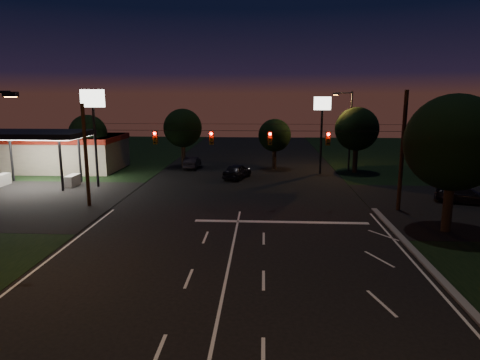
# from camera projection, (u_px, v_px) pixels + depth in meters

# --- Properties ---
(ground) EXTENTS (140.00, 140.00, 0.00)m
(ground) POSITION_uv_depth(u_px,v_px,m) (222.00, 299.00, 18.49)
(ground) COLOR black
(ground) RESTS_ON ground
(cross_street_left) EXTENTS (20.00, 16.00, 0.02)m
(cross_street_left) POSITION_uv_depth(u_px,v_px,m) (0.00, 201.00, 35.24)
(cross_street_left) COLOR black
(cross_street_left) RESTS_ON ground
(stop_bar) EXTENTS (12.00, 0.50, 0.01)m
(stop_bar) POSITION_uv_depth(u_px,v_px,m) (281.00, 222.00, 29.58)
(stop_bar) COLOR silver
(stop_bar) RESTS_ON ground
(utility_pole_right) EXTENTS (0.30, 0.30, 9.00)m
(utility_pole_right) POSITION_uv_depth(u_px,v_px,m) (398.00, 210.00, 32.52)
(utility_pole_right) COLOR black
(utility_pole_right) RESTS_ON ground
(utility_pole_left) EXTENTS (0.28, 0.28, 8.00)m
(utility_pole_left) POSITION_uv_depth(u_px,v_px,m) (89.00, 206.00, 33.83)
(utility_pole_left) COLOR black
(utility_pole_left) RESTS_ON ground
(signal_span) EXTENTS (24.00, 0.40, 1.56)m
(signal_span) POSITION_uv_depth(u_px,v_px,m) (241.00, 137.00, 32.05)
(signal_span) COLOR black
(signal_span) RESTS_ON ground
(gas_station) EXTENTS (14.20, 16.10, 5.25)m
(gas_station) POSITION_uv_depth(u_px,v_px,m) (58.00, 150.00, 48.95)
(gas_station) COLOR gray
(gas_station) RESTS_ON ground
(pole_sign_left_near) EXTENTS (2.20, 0.30, 9.10)m
(pole_sign_left_near) POSITION_uv_depth(u_px,v_px,m) (93.00, 113.00, 39.40)
(pole_sign_left_near) COLOR black
(pole_sign_left_near) RESTS_ON ground
(pole_sign_right) EXTENTS (1.80, 0.30, 8.40)m
(pole_sign_right) POSITION_uv_depth(u_px,v_px,m) (322.00, 117.00, 46.18)
(pole_sign_right) COLOR black
(pole_sign_right) RESTS_ON ground
(street_light_right_far) EXTENTS (2.20, 0.35, 9.00)m
(street_light_right_far) POSITION_uv_depth(u_px,v_px,m) (348.00, 125.00, 48.16)
(street_light_right_far) COLOR black
(street_light_right_far) RESTS_ON ground
(tree_right_near) EXTENTS (6.00, 6.00, 8.76)m
(tree_right_near) POSITION_uv_depth(u_px,v_px,m) (453.00, 144.00, 26.58)
(tree_right_near) COLOR black
(tree_right_near) RESTS_ON ground
(tree_far_a) EXTENTS (4.20, 4.20, 6.42)m
(tree_far_a) POSITION_uv_depth(u_px,v_px,m) (89.00, 134.00, 48.10)
(tree_far_a) COLOR black
(tree_far_a) RESTS_ON ground
(tree_far_b) EXTENTS (4.60, 4.60, 6.98)m
(tree_far_b) POSITION_uv_depth(u_px,v_px,m) (183.00, 128.00, 51.41)
(tree_far_b) COLOR black
(tree_far_b) RESTS_ON ground
(tree_far_c) EXTENTS (3.80, 3.80, 5.86)m
(tree_far_c) POSITION_uv_depth(u_px,v_px,m) (275.00, 136.00, 49.95)
(tree_far_c) COLOR black
(tree_far_c) RESTS_ON ground
(tree_far_d) EXTENTS (4.80, 4.80, 7.30)m
(tree_far_d) POSITION_uv_depth(u_px,v_px,m) (357.00, 129.00, 47.35)
(tree_far_d) COLOR black
(tree_far_d) RESTS_ON ground
(tree_far_e) EXTENTS (4.00, 4.00, 6.18)m
(tree_far_e) POSITION_uv_depth(u_px,v_px,m) (437.00, 138.00, 45.07)
(tree_far_e) COLOR black
(tree_far_e) RESTS_ON ground
(car_oncoming_a) EXTENTS (3.15, 4.88, 1.55)m
(car_oncoming_a) POSITION_uv_depth(u_px,v_px,m) (237.00, 171.00, 44.68)
(car_oncoming_a) COLOR black
(car_oncoming_a) RESTS_ON ground
(car_oncoming_b) EXTENTS (1.55, 4.22, 1.38)m
(car_oncoming_b) POSITION_uv_depth(u_px,v_px,m) (192.00, 163.00, 50.69)
(car_oncoming_b) COLOR black
(car_oncoming_b) RESTS_ON ground
(car_cross) EXTENTS (5.07, 3.29, 1.37)m
(car_cross) POSITION_uv_depth(u_px,v_px,m) (466.00, 195.00, 34.48)
(car_cross) COLOR black
(car_cross) RESTS_ON ground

